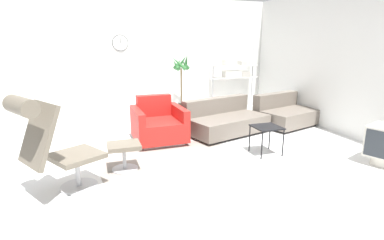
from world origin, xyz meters
name	(u,v)px	position (x,y,z in m)	size (l,w,h in m)	color
ground_plane	(172,156)	(0.00, 0.00, 0.00)	(12.00, 12.00, 0.00)	white
wall_back	(138,57)	(0.00, 3.22, 1.40)	(12.00, 0.09, 2.80)	silver
wall_right	(354,61)	(3.43, 0.00, 1.40)	(0.06, 12.00, 2.80)	silver
round_rug	(181,164)	(0.03, -0.39, 0.00)	(2.27, 2.27, 0.01)	gray
lounge_chair	(50,138)	(-1.60, -0.81, 0.69)	(1.02, 0.89, 1.19)	#BCBCC1
ottoman	(124,151)	(-0.77, -0.31, 0.28)	(0.44, 0.38, 0.38)	#BCBCC1
armchair_red	(158,125)	(-0.04, 0.81, 0.29)	(0.90, 0.93, 0.79)	silver
couch_low	(225,121)	(1.29, 0.87, 0.24)	(1.74, 1.28, 0.67)	black
couch_second	(285,114)	(2.78, 1.01, 0.24)	(1.44, 1.19, 0.67)	black
side_table	(267,129)	(1.43, -0.38, 0.40)	(0.42, 0.42, 0.45)	black
potted_plant	(181,91)	(0.96, 2.73, 0.59)	(0.50, 0.50, 1.49)	silver
shelf_unit	(235,71)	(2.50, 2.89, 1.02)	(1.23, 0.28, 1.68)	#BCBCC1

